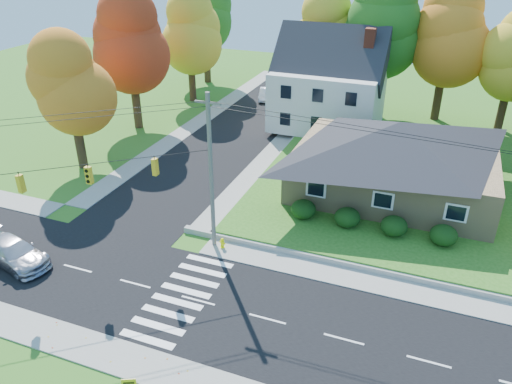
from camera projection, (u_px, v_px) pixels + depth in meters
ground at (198, 301)px, 27.03m from camera, size 120.00×120.00×0.00m
road_main at (198, 301)px, 27.03m from camera, size 90.00×8.00×0.02m
road_cross at (244, 126)px, 51.05m from camera, size 8.00×44.00×0.02m
sidewalk_north at (235, 251)px, 31.14m from camera, size 90.00×2.00×0.08m
sidewalk_south at (148, 367)px, 22.89m from camera, size 90.00×2.00×0.08m
lawn at (462, 177)px, 40.08m from camera, size 30.00×30.00×0.50m
ranch_house at (395, 157)px, 36.16m from camera, size 14.60×10.60×5.40m
colonial_house at (329, 85)px, 48.00m from camera, size 10.40×8.40×9.60m
hedge_row at (370, 222)px, 32.19m from camera, size 10.70×1.70×1.27m
traffic_infrastructure at (202, 206)px, 25.80m from camera, size 38.10×10.66×10.00m
tree_lot_0 at (326, 33)px, 51.87m from camera, size 6.72×6.72×12.51m
tree_lot_1 at (385, 25)px, 48.51m from camera, size 7.84×7.84×14.60m
tree_lot_2 at (449, 35)px, 47.72m from camera, size 7.28×7.28×13.56m
tree_west_0 at (69, 84)px, 39.05m from camera, size 6.16×6.16×11.47m
tree_west_1 at (129, 42)px, 47.02m from camera, size 7.28×7.28×13.56m
tree_west_2 at (189, 32)px, 55.26m from camera, size 6.72×6.72×12.51m
tree_west_3 at (205, 9)px, 61.89m from camera, size 7.84×7.84×14.60m
silver_sedan at (14, 252)px, 29.75m from camera, size 5.52×3.20×1.50m
white_car at (266, 94)px, 58.93m from camera, size 2.25×4.09×1.28m
fire_hydrant at (222, 244)px, 31.34m from camera, size 0.42×0.33×0.74m
yard_sign at (129, 383)px, 21.42m from camera, size 0.59×0.29×0.80m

